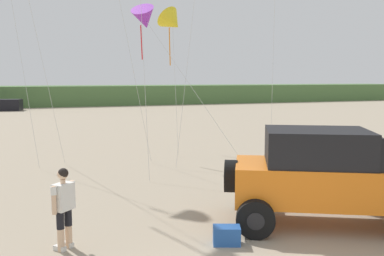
{
  "coord_description": "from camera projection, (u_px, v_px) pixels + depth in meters",
  "views": [
    {
      "loc": [
        -3.03,
        -5.09,
        3.44
      ],
      "look_at": [
        0.29,
        4.24,
        2.27
      ],
      "focal_mm": 39.92,
      "sensor_mm": 36.0,
      "label": 1
    }
  ],
  "objects": [
    {
      "name": "distant_sedan",
      "position": [
        0.0,
        105.0,
        44.73
      ],
      "size": [
        4.46,
        2.52,
        1.2
      ],
      "primitive_type": "cube",
      "rotation": [
        0.0,
        0.0,
        -0.2
      ],
      "color": "black",
      "rests_on": "ground_plane"
    },
    {
      "name": "kite_green_box",
      "position": [
        173.0,
        22.0,
        20.94
      ],
      "size": [
        1.87,
        3.82,
        6.92
      ],
      "color": "yellow",
      "rests_on": "ground_plane"
    },
    {
      "name": "dune_ridge",
      "position": [
        106.0,
        95.0,
        55.44
      ],
      "size": [
        90.0,
        7.7,
        2.43
      ],
      "primitive_type": "cube",
      "color": "#4C703D",
      "rests_on": "ground_plane"
    },
    {
      "name": "person_watching",
      "position": [
        64.0,
        204.0,
        8.5
      ],
      "size": [
        0.48,
        0.47,
        1.67
      ],
      "color": "#DBB28E",
      "rests_on": "ground_plane"
    },
    {
      "name": "jeep",
      "position": [
        328.0,
        175.0,
        9.87
      ],
      "size": [
        5.0,
        4.06,
        2.26
      ],
      "color": "orange",
      "rests_on": "ground_plane"
    },
    {
      "name": "cooler_box",
      "position": [
        227.0,
        235.0,
        8.84
      ],
      "size": [
        0.65,
        0.53,
        0.38
      ],
      "primitive_type": "cube",
      "rotation": [
        0.0,
        0.0,
        -0.35
      ],
      "color": "#23519E",
      "rests_on": "ground_plane"
    },
    {
      "name": "kite_blue_swept",
      "position": [
        145.0,
        19.0,
        18.63
      ],
      "size": [
        3.12,
        6.81,
        6.66
      ],
      "color": "purple",
      "rests_on": "ground_plane"
    }
  ]
}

